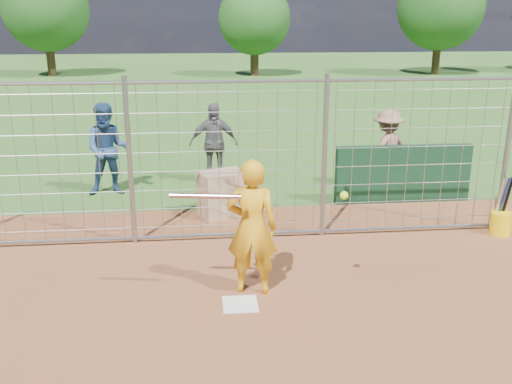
{
  "coord_description": "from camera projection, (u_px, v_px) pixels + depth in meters",
  "views": [
    {
      "loc": [
        -0.45,
        -6.52,
        3.42
      ],
      "look_at": [
        0.3,
        0.8,
        1.15
      ],
      "focal_mm": 40.0,
      "sensor_mm": 36.0,
      "label": 1
    }
  ],
  "objects": [
    {
      "name": "ground",
      "position": [
        239.0,
        297.0,
        7.25
      ],
      "size": [
        100.0,
        100.0,
        0.0
      ],
      "primitive_type": "plane",
      "color": "#2D591E",
      "rests_on": "ground"
    },
    {
      "name": "home_plate",
      "position": [
        240.0,
        304.0,
        7.06
      ],
      "size": [
        0.43,
        0.43,
        0.02
      ],
      "primitive_type": "cube",
      "color": "silver",
      "rests_on": "ground"
    },
    {
      "name": "dugout_wall",
      "position": [
        403.0,
        174.0,
        10.84
      ],
      "size": [
        2.6,
        0.2,
        1.1
      ],
      "primitive_type": "cube",
      "color": "#11381E",
      "rests_on": "ground"
    },
    {
      "name": "batter",
      "position": [
        252.0,
        227.0,
        7.16
      ],
      "size": [
        0.72,
        0.54,
        1.77
      ],
      "primitive_type": "imported",
      "rotation": [
        0.0,
        0.0,
        2.94
      ],
      "color": "orange",
      "rests_on": "ground"
    },
    {
      "name": "bystander_a",
      "position": [
        108.0,
        150.0,
        11.19
      ],
      "size": [
        0.94,
        0.75,
        1.83
      ],
      "primitive_type": "imported",
      "rotation": [
        0.0,
        0.0,
        0.07
      ],
      "color": "navy",
      "rests_on": "ground"
    },
    {
      "name": "bystander_b",
      "position": [
        214.0,
        143.0,
        11.98
      ],
      "size": [
        1.03,
        0.46,
        1.72
      ],
      "primitive_type": "imported",
      "rotation": [
        0.0,
        0.0,
        0.04
      ],
      "color": "#525257",
      "rests_on": "ground"
    },
    {
      "name": "bystander_c",
      "position": [
        387.0,
        150.0,
        11.57
      ],
      "size": [
        1.22,
        1.03,
        1.65
      ],
      "primitive_type": "imported",
      "rotation": [
        0.0,
        0.0,
        3.62
      ],
      "color": "#8E614D",
      "rests_on": "ground"
    },
    {
      "name": "equipment_bin",
      "position": [
        223.0,
        194.0,
        10.14
      ],
      "size": [
        0.95,
        0.81,
        0.8
      ],
      "primitive_type": "cube",
      "rotation": [
        0.0,
        0.0,
        0.38
      ],
      "color": "tan",
      "rests_on": "ground"
    },
    {
      "name": "equipment_in_play",
      "position": [
        239.0,
        196.0,
        6.79
      ],
      "size": [
        2.15,
        0.23,
        0.1
      ],
      "color": "silver",
      "rests_on": "ground"
    },
    {
      "name": "bucket_with_bats",
      "position": [
        501.0,
        220.0,
        9.28
      ],
      "size": [
        0.34,
        0.35,
        0.97
      ],
      "color": "yellow",
      "rests_on": "ground"
    },
    {
      "name": "backstop_fence",
      "position": [
        229.0,
        163.0,
        8.78
      ],
      "size": [
        9.08,
        0.08,
        2.6
      ],
      "color": "gray",
      "rests_on": "ground"
    },
    {
      "name": "tree_line",
      "position": [
        256.0,
        11.0,
        33.19
      ],
      "size": [
        44.66,
        6.72,
        6.48
      ],
      "color": "#3F2B19",
      "rests_on": "ground"
    }
  ]
}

